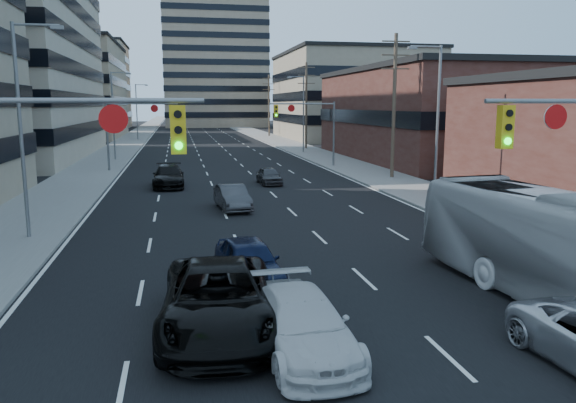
{
  "coord_description": "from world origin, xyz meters",
  "views": [
    {
      "loc": [
        -4.12,
        -5.08,
        5.71
      ],
      "look_at": [
        -0.21,
        14.85,
        2.2
      ],
      "focal_mm": 35.0,
      "sensor_mm": 36.0,
      "label": 1
    }
  ],
  "objects": [
    {
      "name": "sidewalk_right",
      "position": [
        11.5,
        130.0,
        0.07
      ],
      "size": [
        5.0,
        300.0,
        0.15
      ],
      "primitive_type": "cube",
      "color": "slate",
      "rests_on": "ground"
    },
    {
      "name": "sidewalk_left",
      "position": [
        -11.5,
        130.0,
        0.07
      ],
      "size": [
        5.0,
        300.0,
        0.15
      ],
      "primitive_type": "cube",
      "color": "slate",
      "rests_on": "ground"
    },
    {
      "name": "utility_pole_block",
      "position": [
        12.2,
        36.0,
        5.78
      ],
      "size": [
        2.2,
        0.28,
        11.0
      ],
      "color": "#4C3D2D",
      "rests_on": "ground"
    },
    {
      "name": "streetlight_left_far",
      "position": [
        -10.34,
        90.0,
        5.05
      ],
      "size": [
        2.03,
        0.22,
        9.0
      ],
      "color": "slate",
      "rests_on": "ground"
    },
    {
      "name": "office_left_far",
      "position": [
        -24.0,
        100.0,
        8.0
      ],
      "size": [
        20.0,
        30.0,
        16.0
      ],
      "primitive_type": "cube",
      "color": "gray",
      "rests_on": "ground"
    },
    {
      "name": "apartment_tower",
      "position": [
        6.0,
        150.0,
        29.0
      ],
      "size": [
        26.0,
        26.0,
        58.0
      ],
      "primitive_type": "cube",
      "color": "gray",
      "rests_on": "ground"
    },
    {
      "name": "white_van",
      "position": [
        -1.43,
        6.93,
        0.7
      ],
      "size": [
        2.19,
        4.91,
        1.4
      ],
      "primitive_type": "imported",
      "rotation": [
        0.0,
        0.0,
        0.05
      ],
      "color": "silver",
      "rests_on": "ground"
    },
    {
      "name": "streetlight_right_far",
      "position": [
        10.34,
        60.0,
        5.05
      ],
      "size": [
        2.03,
        0.22,
        9.0
      ],
      "color": "slate",
      "rests_on": "ground"
    },
    {
      "name": "streetlight_left_near",
      "position": [
        -10.34,
        20.0,
        5.05
      ],
      "size": [
        2.03,
        0.22,
        9.0
      ],
      "color": "slate",
      "rests_on": "ground"
    },
    {
      "name": "sedan_grey_center",
      "position": [
        -1.27,
        25.4,
        0.68
      ],
      "size": [
        1.86,
        4.24,
        1.35
      ],
      "primitive_type": "imported",
      "rotation": [
        0.0,
        0.0,
        0.11
      ],
      "color": "#39393C",
      "rests_on": "ground"
    },
    {
      "name": "sedan_blue",
      "position": [
        -2.0,
        12.25,
        0.74
      ],
      "size": [
        2.19,
        4.49,
        1.47
      ],
      "primitive_type": "imported",
      "rotation": [
        0.0,
        0.0,
        0.11
      ],
      "color": "black",
      "rests_on": "ground"
    },
    {
      "name": "bg_block_right",
      "position": [
        32.0,
        130.0,
        6.0
      ],
      "size": [
        22.0,
        22.0,
        12.0
      ],
      "primitive_type": "cube",
      "color": "gray",
      "rests_on": "ground"
    },
    {
      "name": "bg_block_left",
      "position": [
        -28.0,
        140.0,
        10.0
      ],
      "size": [
        24.0,
        24.0,
        20.0
      ],
      "primitive_type": "cube",
      "color": "#ADA089",
      "rests_on": "ground"
    },
    {
      "name": "road_surface",
      "position": [
        0.0,
        130.0,
        0.01
      ],
      "size": [
        18.0,
        300.0,
        0.02
      ],
      "primitive_type": "cube",
      "color": "black",
      "rests_on": "ground"
    },
    {
      "name": "sedan_grey_right",
      "position": [
        2.32,
        34.88,
        0.63
      ],
      "size": [
        1.63,
        3.74,
        1.25
      ],
      "primitive_type": "imported",
      "rotation": [
        0.0,
        0.0,
        0.04
      ],
      "color": "#39393C",
      "rests_on": "ground"
    },
    {
      "name": "sedan_black_far",
      "position": [
        -4.84,
        34.88,
        0.76
      ],
      "size": [
        2.14,
        5.24,
        1.52
      ],
      "primitive_type": "imported",
      "rotation": [
        0.0,
        0.0,
        0.0
      ],
      "color": "black",
      "rests_on": "ground"
    },
    {
      "name": "utility_pole_distant",
      "position": [
        12.2,
        96.0,
        5.78
      ],
      "size": [
        2.2,
        0.28,
        11.0
      ],
      "color": "#4C3D2D",
      "rests_on": "ground"
    },
    {
      "name": "utility_pole_midblock",
      "position": [
        12.2,
        66.0,
        5.78
      ],
      "size": [
        2.2,
        0.28,
        11.0
      ],
      "color": "#4C3D2D",
      "rests_on": "ground"
    },
    {
      "name": "streetlight_left_mid",
      "position": [
        -10.34,
        55.0,
        5.05
      ],
      "size": [
        2.03,
        0.22,
        9.0
      ],
      "color": "slate",
      "rests_on": "ground"
    },
    {
      "name": "storefront_right_mid",
      "position": [
        24.0,
        50.0,
        4.5
      ],
      "size": [
        20.0,
        30.0,
        9.0
      ],
      "primitive_type": "cube",
      "color": "#472119",
      "rests_on": "ground"
    },
    {
      "name": "black_pickup",
      "position": [
        -3.24,
        8.54,
        0.85
      ],
      "size": [
        3.22,
        6.32,
        1.71
      ],
      "primitive_type": "imported",
      "rotation": [
        0.0,
        0.0,
        -0.06
      ],
      "color": "black",
      "rests_on": "ground"
    },
    {
      "name": "signal_far_right",
      "position": [
        7.68,
        45.0,
        4.3
      ],
      "size": [
        6.09,
        0.33,
        6.0
      ],
      "color": "slate",
      "rests_on": "ground"
    },
    {
      "name": "signal_near_left",
      "position": [
        -7.45,
        8.0,
        4.33
      ],
      "size": [
        6.59,
        0.33,
        6.0
      ],
      "color": "slate",
      "rests_on": "ground"
    },
    {
      "name": "signal_far_left",
      "position": [
        -7.68,
        45.0,
        4.3
      ],
      "size": [
        6.09,
        0.33,
        6.0
      ],
      "color": "slate",
      "rests_on": "ground"
    },
    {
      "name": "office_right_far",
      "position": [
        25.0,
        88.0,
        7.0
      ],
      "size": [
        22.0,
        28.0,
        14.0
      ],
      "primitive_type": "cube",
      "color": "gray",
      "rests_on": "ground"
    },
    {
      "name": "streetlight_right_near",
      "position": [
        10.34,
        25.0,
        5.05
      ],
      "size": [
        2.03,
        0.22,
        9.0
      ],
      "color": "slate",
      "rests_on": "ground"
    }
  ]
}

